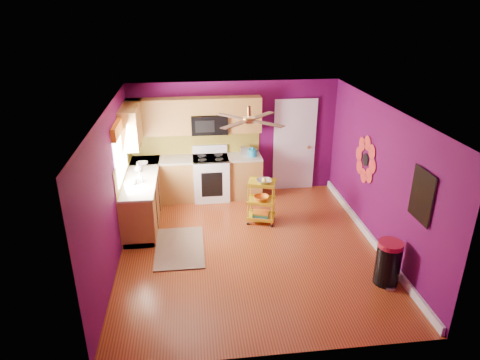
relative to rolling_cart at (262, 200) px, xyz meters
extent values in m
plane|color=maroon|center=(-0.36, -0.91, -0.49)|extent=(5.00, 5.00, 0.00)
cube|color=#530944|center=(-0.36, 1.59, 0.76)|extent=(4.50, 0.04, 2.50)
cube|color=#530944|center=(-0.36, -3.41, 0.76)|extent=(4.50, 0.04, 2.50)
cube|color=#530944|center=(-2.61, -0.91, 0.76)|extent=(0.04, 5.00, 2.50)
cube|color=#530944|center=(1.89, -0.91, 0.76)|extent=(0.04, 5.00, 2.50)
cube|color=silver|center=(-0.36, -0.91, 2.01)|extent=(4.50, 5.00, 0.04)
cube|color=white|center=(1.86, -0.91, -0.42)|extent=(0.05, 4.90, 0.14)
cube|color=olive|center=(-2.31, 0.44, -0.04)|extent=(0.60, 2.30, 0.90)
cube|color=olive|center=(-1.21, 1.29, -0.04)|extent=(2.80, 0.60, 0.90)
cube|color=beige|center=(-2.31, 0.44, 0.43)|extent=(0.63, 2.30, 0.04)
cube|color=beige|center=(-1.21, 1.29, 0.43)|extent=(2.80, 0.63, 0.04)
cube|color=black|center=(-2.31, 0.44, -0.44)|extent=(0.54, 2.30, 0.10)
cube|color=black|center=(-1.21, 1.29, -0.44)|extent=(2.80, 0.54, 0.10)
cube|color=white|center=(-0.91, 1.26, -0.03)|extent=(0.76, 0.66, 0.92)
cube|color=black|center=(-0.91, 1.26, 0.44)|extent=(0.76, 0.62, 0.03)
cube|color=white|center=(-0.91, 1.54, 0.55)|extent=(0.76, 0.06, 0.18)
cube|color=black|center=(-0.91, 0.93, -0.04)|extent=(0.45, 0.02, 0.55)
cube|color=olive|center=(-1.95, 1.42, 1.34)|extent=(1.32, 0.33, 0.75)
cube|color=olive|center=(-0.17, 1.42, 1.34)|extent=(0.72, 0.33, 0.75)
cube|color=olive|center=(-0.91, 1.42, 1.54)|extent=(0.76, 0.33, 0.34)
cube|color=olive|center=(-2.45, 0.94, 1.34)|extent=(0.33, 1.30, 0.75)
cube|color=black|center=(-0.91, 1.39, 1.16)|extent=(0.76, 0.38, 0.40)
cube|color=#656A17|center=(-1.21, 1.58, 0.71)|extent=(2.80, 0.01, 0.51)
cube|color=#656A17|center=(-2.60, 0.44, 0.71)|extent=(0.01, 2.30, 0.51)
cube|color=white|center=(-2.59, 0.14, 1.06)|extent=(0.03, 1.20, 1.00)
cube|color=orange|center=(-2.56, 0.14, 1.53)|extent=(0.08, 1.35, 0.22)
cube|color=white|center=(0.99, 1.56, 0.54)|extent=(0.85, 0.04, 2.05)
cube|color=white|center=(0.99, 1.54, 0.54)|extent=(0.95, 0.02, 2.15)
sphere|color=#BF8C3F|center=(1.31, 1.51, 0.51)|extent=(0.07, 0.07, 0.07)
cylinder|color=black|center=(1.87, -0.31, 0.86)|extent=(0.01, 0.24, 0.24)
cube|color=#176E9A|center=(1.87, -2.31, 1.06)|extent=(0.03, 0.52, 0.72)
cube|color=black|center=(1.85, -2.31, 1.06)|extent=(0.01, 0.56, 0.76)
cylinder|color=#BF8C3F|center=(-0.36, -0.71, 1.93)|extent=(0.06, 0.06, 0.16)
cylinder|color=#BF8C3F|center=(-0.36, -0.71, 1.79)|extent=(0.20, 0.20, 0.08)
cube|color=#4C2D19|center=(-0.09, -0.44, 1.79)|extent=(0.47, 0.47, 0.01)
cube|color=#4C2D19|center=(-0.63, -0.44, 1.79)|extent=(0.47, 0.47, 0.01)
cube|color=#4C2D19|center=(-0.63, -0.98, 1.79)|extent=(0.47, 0.47, 0.01)
cube|color=#4C2D19|center=(-0.09, -0.98, 1.79)|extent=(0.47, 0.47, 0.01)
cube|color=#331D11|center=(-1.60, -0.78, -0.48)|extent=(0.85, 1.39, 0.02)
cylinder|color=yellow|center=(-0.28, -0.08, -0.04)|extent=(0.02, 0.02, 0.81)
cylinder|color=yellow|center=(0.17, -0.22, -0.04)|extent=(0.02, 0.02, 0.81)
cylinder|color=yellow|center=(-0.18, 0.23, -0.04)|extent=(0.02, 0.02, 0.81)
cylinder|color=yellow|center=(0.26, 0.09, -0.04)|extent=(0.02, 0.02, 0.81)
sphere|color=black|center=(-0.28, -0.08, -0.46)|extent=(0.06, 0.06, 0.06)
sphere|color=black|center=(0.17, -0.22, -0.46)|extent=(0.06, 0.06, 0.06)
sphere|color=black|center=(-0.18, 0.23, -0.46)|extent=(0.06, 0.06, 0.06)
sphere|color=black|center=(0.26, 0.09, -0.46)|extent=(0.06, 0.06, 0.06)
cube|color=yellow|center=(-0.01, 0.00, 0.34)|extent=(0.61, 0.52, 0.03)
cube|color=yellow|center=(-0.01, 0.00, -0.03)|extent=(0.61, 0.52, 0.03)
cube|color=yellow|center=(-0.01, 0.00, -0.37)|extent=(0.61, 0.52, 0.03)
imported|color=beige|center=(0.04, -0.01, 0.39)|extent=(0.36, 0.36, 0.07)
sphere|color=yellow|center=(0.04, -0.01, 0.41)|extent=(0.10, 0.10, 0.10)
imported|color=orange|center=(-0.01, 0.00, 0.03)|extent=(0.37, 0.37, 0.09)
cube|color=navy|center=(-0.01, 0.00, -0.34)|extent=(0.36, 0.31, 0.04)
cube|color=#267233|center=(-0.01, 0.00, -0.30)|extent=(0.36, 0.31, 0.03)
cube|color=orange|center=(-0.01, 0.00, -0.27)|extent=(0.36, 0.31, 0.03)
cylinder|color=black|center=(1.60, -2.16, -0.16)|extent=(0.43, 0.43, 0.65)
cylinder|color=#A81830|center=(1.60, -2.16, 0.20)|extent=(0.38, 0.38, 0.08)
cube|color=beige|center=(1.60, -2.35, -0.47)|extent=(0.14, 0.08, 0.03)
cylinder|color=teal|center=(0.00, 1.23, 0.53)|extent=(0.18, 0.18, 0.16)
sphere|color=teal|center=(0.00, 1.23, 0.63)|extent=(0.06, 0.06, 0.06)
cube|color=beige|center=(-0.14, 1.38, 0.54)|extent=(0.22, 0.15, 0.18)
imported|color=#EA3F72|center=(-2.28, 0.09, 0.55)|extent=(0.09, 0.09, 0.20)
imported|color=white|center=(-2.37, 0.61, 0.54)|extent=(0.14, 0.14, 0.18)
imported|color=white|center=(-2.32, 0.99, 0.48)|extent=(0.24, 0.24, 0.06)
imported|color=white|center=(-2.40, 0.00, 0.51)|extent=(0.14, 0.14, 0.11)
camera|label=1|loc=(-1.30, -7.37, 3.60)|focal=32.00mm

